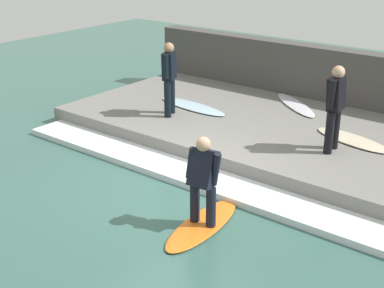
# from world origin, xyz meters

# --- Properties ---
(ground_plane) EXTENTS (28.00, 28.00, 0.00)m
(ground_plane) POSITION_xyz_m (0.00, 0.00, 0.00)
(ground_plane) COLOR #386056
(concrete_ledge) EXTENTS (4.40, 9.07, 0.38)m
(concrete_ledge) POSITION_xyz_m (3.23, 0.00, 0.19)
(concrete_ledge) COLOR slate
(concrete_ledge) RESTS_ON ground_plane
(back_wall) EXTENTS (0.50, 9.52, 1.68)m
(back_wall) POSITION_xyz_m (5.68, 0.00, 0.84)
(back_wall) COLOR #474442
(back_wall) RESTS_ON ground_plane
(wave_foam_crest) EXTENTS (0.84, 8.62, 0.12)m
(wave_foam_crest) POSITION_xyz_m (0.61, 0.00, 0.06)
(wave_foam_crest) COLOR silver
(wave_foam_crest) RESTS_ON ground_plane
(surfboard_riding) EXTENTS (1.94, 0.77, 0.06)m
(surfboard_riding) POSITION_xyz_m (-0.66, -1.20, 0.03)
(surfboard_riding) COLOR orange
(surfboard_riding) RESTS_ON ground_plane
(surfer_riding) EXTENTS (0.44, 0.62, 1.46)m
(surfer_riding) POSITION_xyz_m (-0.66, -1.20, 0.87)
(surfer_riding) COLOR black
(surfer_riding) RESTS_ON surfboard_riding
(surfer_waiting_near) EXTENTS (0.53, 0.37, 1.67)m
(surfer_waiting_near) POSITION_xyz_m (2.34, 1.99, 1.32)
(surfer_waiting_near) COLOR black
(surfer_waiting_near) RESTS_ON concrete_ledge
(surfboard_waiting_near) EXTENTS (0.77, 2.07, 0.06)m
(surfboard_waiting_near) POSITION_xyz_m (3.09, 1.91, 0.41)
(surfboard_waiting_near) COLOR silver
(surfboard_waiting_near) RESTS_ON concrete_ledge
(surfer_waiting_far) EXTENTS (0.57, 0.30, 1.68)m
(surfer_waiting_far) POSITION_xyz_m (2.61, -1.84, 1.32)
(surfer_waiting_far) COLOR black
(surfer_waiting_far) RESTS_ON concrete_ledge
(surfboard_waiting_far) EXTENTS (1.02, 1.83, 0.06)m
(surfboard_waiting_far) POSITION_xyz_m (3.35, -1.99, 0.41)
(surfboard_waiting_far) COLOR beige
(surfboard_waiting_far) RESTS_ON concrete_ledge
(surfboard_spare) EXTENTS (1.58, 1.79, 0.06)m
(surfboard_spare) POSITION_xyz_m (4.71, 0.01, 0.41)
(surfboard_spare) COLOR silver
(surfboard_spare) RESTS_ON concrete_ledge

